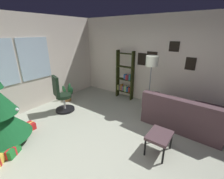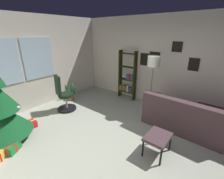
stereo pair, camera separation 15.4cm
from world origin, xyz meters
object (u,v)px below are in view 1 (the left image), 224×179
Objects in this scene: office_chair at (62,98)px; floor_lamp at (152,66)px; gift_box_green at (12,151)px; potted_plant at (68,94)px; couch at (189,115)px; bookshelf at (125,78)px; footstool at (159,137)px; gift_box_red at (28,127)px.

floor_lamp is at bearing -53.66° from office_chair.
potted_plant is (2.33, 1.19, 0.14)m from gift_box_green.
couch is 1.12× the size of bookshelf.
couch is at bearing -105.08° from bookshelf.
gift_box_green is (-3.08, 2.55, -0.21)m from couch.
potted_plant reaches higher than footstool.
footstool is at bearing -99.52° from potted_plant.
gift_box_red is (-1.16, 2.82, -0.28)m from footstool.
footstool is 3.51m from potted_plant.
bookshelf reaches higher than potted_plant.
gift_box_green is 3.77m from floor_lamp.
gift_box_red is at bearing 143.58° from floor_lamp.
gift_box_green reaches higher than gift_box_red.
floor_lamp reaches higher than office_chair.
floor_lamp reaches higher than gift_box_red.
couch is at bearing -39.65° from gift_box_green.
couch is 5.39× the size of gift_box_green.
couch is 3.98m from gift_box_red.
couch reaches higher than footstool.
footstool is 1.53× the size of gift_box_green.
couch reaches higher than potted_plant.
footstool reaches higher than gift_box_green.
office_chair is 0.66× the size of bookshelf.
gift_box_red is at bearing -173.81° from office_chair.
potted_plant is (-1.35, 1.49, -0.52)m from bookshelf.
office_chair is (-1.36, 3.22, 0.13)m from couch.
gift_box_red is at bearing 164.55° from bookshelf.
bookshelf reaches higher than floor_lamp.
office_chair is at bearing -139.97° from potted_plant.
gift_box_red is 3.54m from floor_lamp.
floor_lamp is at bearing 81.86° from couch.
couch is 3.19× the size of potted_plant.
gift_box_red is 0.18× the size of bookshelf.
office_chair reaches higher than gift_box_red.
gift_box_red is 0.18× the size of floor_lamp.
bookshelf is at bearing -15.45° from gift_box_red.
footstool is (-1.33, 0.28, 0.06)m from couch.
potted_plant is (0.58, 3.46, -0.14)m from footstool.
gift_box_red is 3.27m from bookshelf.
gift_box_red is 0.27× the size of office_chair.
gift_box_red is 0.86× the size of gift_box_green.
floor_lamp is (3.24, -1.41, 1.30)m from gift_box_green.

